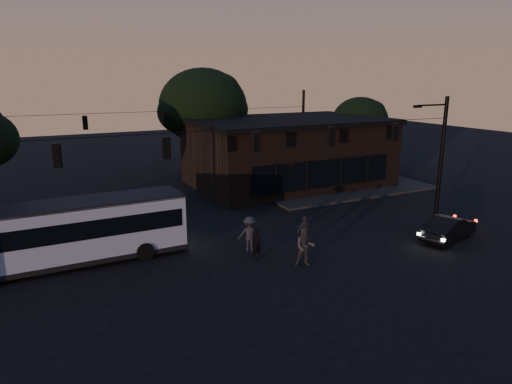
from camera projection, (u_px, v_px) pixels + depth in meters
name	position (u px, v px, depth m)	size (l,w,h in m)	color
ground	(297.00, 277.00, 20.20)	(120.00, 120.00, 0.00)	black
sidewalk_far_right	(331.00, 184.00, 37.56)	(14.00, 10.00, 0.15)	black
building	(288.00, 151.00, 37.31)	(15.40, 10.41, 5.40)	black
tree_behind	(203.00, 106.00, 39.47)	(7.60, 7.60, 9.43)	black
tree_right	(360.00, 121.00, 42.54)	(5.20, 5.20, 6.86)	black
signal_rig_near	(256.00, 164.00, 22.58)	(26.24, 0.30, 7.50)	black
signal_rig_far	(166.00, 134.00, 36.47)	(26.24, 0.30, 7.50)	black
bus	(70.00, 230.00, 21.28)	(10.71, 2.75, 3.01)	#949EBC
car	(449.00, 228.00, 24.75)	(1.41, 4.05, 1.33)	black
pedestrian_a	(257.00, 244.00, 21.97)	(0.59, 0.39, 1.62)	black
pedestrian_b	(305.00, 247.00, 21.24)	(0.92, 0.71, 1.88)	#34322F
pedestrian_c	(305.00, 231.00, 23.78)	(0.96, 0.40, 1.63)	#25242C
pedestrian_d	(249.00, 234.00, 23.07)	(1.17, 0.68, 1.82)	#212229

